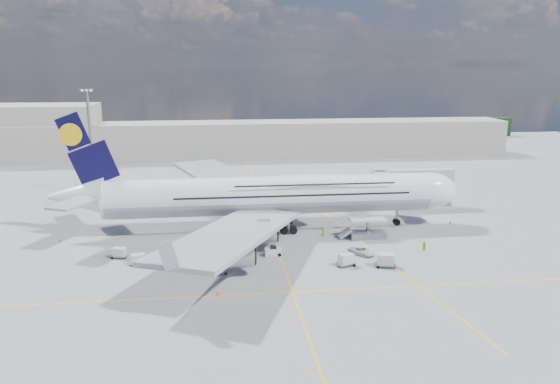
{
  "coord_description": "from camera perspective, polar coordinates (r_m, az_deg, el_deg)",
  "views": [
    {
      "loc": [
        -10.19,
        -90.14,
        30.99
      ],
      "look_at": [
        1.55,
        8.0,
        7.82
      ],
      "focal_mm": 35.0,
      "sensor_mm": 36.0,
      "label": 1
    }
  ],
  "objects": [
    {
      "name": "cone_nose",
      "position": [
        114.16,
        17.37,
        -3.02
      ],
      "size": [
        0.48,
        0.48,
        0.62
      ],
      "color": "orange",
      "rests_on": "ground"
    },
    {
      "name": "cone_wing_left_inner",
      "position": [
        125.02,
        -2.94,
        -1.05
      ],
      "size": [
        0.44,
        0.44,
        0.56
      ],
      "color": "orange",
      "rests_on": "ground"
    },
    {
      "name": "service_van",
      "position": [
        92.51,
        8.54,
        -6.11
      ],
      "size": [
        4.41,
        5.08,
        1.3
      ],
      "primitive_type": "imported",
      "rotation": [
        0.0,
        0.0,
        0.6
      ],
      "color": "silver",
      "rests_on": "ground"
    },
    {
      "name": "taxi_line_main",
      "position": [
        95.86,
        -0.35,
        -5.67
      ],
      "size": [
        0.25,
        220.0,
        0.01
      ],
      "primitive_type": "cube",
      "color": "yellow",
      "rests_on": "ground"
    },
    {
      "name": "cone_wing_left_outer",
      "position": [
        121.41,
        -6.39,
        -1.55
      ],
      "size": [
        0.44,
        0.44,
        0.56
      ],
      "color": "orange",
      "rests_on": "ground"
    },
    {
      "name": "crew_loader",
      "position": [
        95.85,
        14.83,
        -5.54
      ],
      "size": [
        1.12,
        1.15,
        1.87
      ],
      "primitive_type": "imported",
      "rotation": [
        0.0,
        0.0,
        -0.89
      ],
      "color": "#A4E618",
      "rests_on": "ground"
    },
    {
      "name": "cone_wing_right_inner",
      "position": [
        94.32,
        -6.66,
        -5.92
      ],
      "size": [
        0.41,
        0.41,
        0.52
      ],
      "color": "orange",
      "rests_on": "ground"
    },
    {
      "name": "baggage_tug",
      "position": [
        90.96,
        -0.72,
        -6.22
      ],
      "size": [
        2.78,
        1.36,
        1.71
      ],
      "rotation": [
        0.0,
        0.0,
        0.03
      ],
      "color": "silver",
      "rests_on": "ground"
    },
    {
      "name": "crew_nose",
      "position": [
        103.95,
        10.43,
        -3.92
      ],
      "size": [
        0.67,
        0.67,
        1.58
      ],
      "primitive_type": "imported",
      "rotation": [
        0.0,
        0.0,
        0.77
      ],
      "color": "#BFFF1A",
      "rests_on": "ground"
    },
    {
      "name": "taxi_line_cross",
      "position": [
        77.35,
        1.35,
        -10.43
      ],
      "size": [
        120.0,
        0.25,
        0.01
      ],
      "primitive_type": "cube",
      "color": "yellow",
      "rests_on": "ground"
    },
    {
      "name": "dolly_back",
      "position": [
        93.77,
        -16.47,
        -6.08
      ],
      "size": [
        2.96,
        2.06,
        1.7
      ],
      "rotation": [
        0.0,
        0.0,
        -0.25
      ],
      "color": "gray",
      "rests_on": "ground"
    },
    {
      "name": "tree_line",
      "position": [
        237.09,
        5.48,
        6.6
      ],
      "size": [
        160.0,
        6.0,
        8.0
      ],
      "primitive_type": "cube",
      "color": "#193814",
      "rests_on": "ground"
    },
    {
      "name": "crew_tug",
      "position": [
        93.06,
        -4.87,
        -5.67
      ],
      "size": [
        1.42,
        1.09,
        1.95
      ],
      "primitive_type": "imported",
      "rotation": [
        0.0,
        0.0,
        0.32
      ],
      "color": "#C3ED18",
      "rests_on": "ground"
    },
    {
      "name": "cargo_loader",
      "position": [
        101.33,
        8.97,
        -4.04
      ],
      "size": [
        8.53,
        3.2,
        3.67
      ],
      "color": "silver",
      "rests_on": "ground"
    },
    {
      "name": "cone_wing_right_outer",
      "position": [
        76.93,
        -6.5,
        -10.41
      ],
      "size": [
        0.48,
        0.48,
        0.61
      ],
      "color": "orange",
      "rests_on": "ground"
    },
    {
      "name": "dolly_nose_near",
      "position": [
        87.1,
        6.92,
        -7.02
      ],
      "size": [
        3.44,
        2.7,
        1.93
      ],
      "rotation": [
        0.0,
        0.0,
        0.41
      ],
      "color": "gray",
      "rests_on": "ground"
    },
    {
      "name": "dolly_row_c",
      "position": [
        91.84,
        -7.68,
        -6.39
      ],
      "size": [
        3.6,
        2.17,
        0.5
      ],
      "rotation": [
        0.0,
        0.0,
        0.1
      ],
      "color": "gray",
      "rests_on": "ground"
    },
    {
      "name": "dolly_nose_far",
      "position": [
        87.59,
        10.96,
        -6.98
      ],
      "size": [
        3.68,
        2.55,
        2.12
      ],
      "rotation": [
        0.0,
        0.0,
        -0.24
      ],
      "color": "gray",
      "rests_on": "ground"
    },
    {
      "name": "light_mast",
      "position": [
        139.52,
        -19.18,
        5.14
      ],
      "size": [
        3.0,
        0.7,
        25.5
      ],
      "color": "gray",
      "rests_on": "ground"
    },
    {
      "name": "taxi_line_diag",
      "position": [
        107.57,
        6.48,
        -3.63
      ],
      "size": [
        14.16,
        99.06,
        0.01
      ],
      "primitive_type": "cube",
      "rotation": [
        0.0,
        0.0,
        0.14
      ],
      "color": "yellow",
      "rests_on": "ground"
    },
    {
      "name": "airliner",
      "position": [
        103.53,
        -0.84,
        -0.28
      ],
      "size": [
        77.26,
        79.15,
        23.71
      ],
      "color": "white",
      "rests_on": "ground"
    },
    {
      "name": "crew_van",
      "position": [
        101.26,
        4.6,
        -4.13
      ],
      "size": [
        1.01,
        1.07,
        1.84
      ],
      "primitive_type": "imported",
      "rotation": [
        0.0,
        0.0,
        2.23
      ],
      "color": "#C6E718",
      "rests_on": "ground"
    },
    {
      "name": "catering_truck_inner",
      "position": [
        125.25,
        -5.78,
        -0.25
      ],
      "size": [
        7.67,
        4.5,
        4.29
      ],
      "rotation": [
        0.0,
        0.0,
        0.3
      ],
      "color": "gray",
      "rests_on": "ground"
    },
    {
      "name": "dolly_row_b",
      "position": [
        84.1,
        -6.43,
        -8.3
      ],
      "size": [
        2.86,
        1.83,
        0.39
      ],
      "rotation": [
        0.0,
        0.0,
        0.16
      ],
      "color": "gray",
      "rests_on": "ground"
    },
    {
      "name": "ground",
      "position": [
        95.86,
        -0.35,
        -5.67
      ],
      "size": [
        300.0,
        300.0,
        0.0
      ],
      "primitive_type": "plane",
      "color": "gray",
      "rests_on": "ground"
    },
    {
      "name": "dolly_row_a",
      "position": [
        89.83,
        -14.62,
        -6.79
      ],
      "size": [
        2.99,
        1.93,
        1.76
      ],
      "rotation": [
        0.0,
        0.0,
        0.17
      ],
      "color": "gray",
      "rests_on": "ground"
    },
    {
      "name": "crew_wing",
      "position": [
        89.68,
        -6.67,
        -6.51
      ],
      "size": [
        0.71,
        1.12,
        1.78
      ],
      "primitive_type": "imported",
      "rotation": [
        0.0,
        0.0,
        1.29
      ],
      "color": "#CEEA18",
      "rests_on": "ground"
    },
    {
      "name": "terminal",
      "position": [
        187.09,
        -3.65,
        5.49
      ],
      "size": [
        180.0,
        16.0,
        12.0
      ],
      "primitive_type": "cube",
      "color": "#B2AD9E",
      "rests_on": "ground"
    },
    {
      "name": "catering_truck_outer",
      "position": [
        133.53,
        -11.05,
        0.31
      ],
      "size": [
        6.91,
        4.24,
        3.84
      ],
      "rotation": [
        0.0,
        0.0,
        -0.34
      ],
      "color": "gray",
      "rests_on": "ground"
    },
    {
      "name": "cone_tail",
      "position": [
        105.69,
        -22.0,
        -4.7
      ],
      "size": [
        0.43,
        0.43,
        0.55
      ],
      "color": "orange",
      "rests_on": "ground"
    },
    {
      "name": "hangar",
      "position": [
        200.53,
        -24.26,
        5.74
      ],
      "size": [
        40.0,
        22.0,
        18.0
      ],
      "primitive_type": "cube",
      "color": "#B2AD9E",
      "rests_on": "ground"
    },
    {
      "name": "jet_bridge",
      "position": [
        120.49,
        12.72,
        1.31
      ],
      "size": [
        18.8,
        12.1,
        8.5
      ],
      "color": "#B7B7BC",
      "rests_on": "ground"
    }
  ]
}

